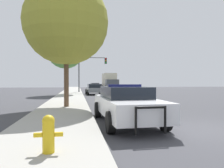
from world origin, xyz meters
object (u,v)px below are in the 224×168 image
Objects in this scene: traffic_light at (90,67)px; tree_sidewalk_mid at (65,50)px; car_background_distant at (95,86)px; tree_sidewalk_near at (66,23)px; car_background_midblock at (94,89)px; police_car at (126,103)px; fire_hydrant at (48,133)px; box_truck at (110,81)px.

traffic_light is 0.67× the size of tree_sidewalk_mid.
tree_sidewalk_near is (-4.14, -29.99, 4.53)m from car_background_distant.
car_background_midblock is at bearing -5.09° from tree_sidewalk_mid.
traffic_light is 1.17× the size of car_background_distant.
car_background_distant is at bearing -94.44° from police_car.
police_car is 7.25m from tree_sidewalk_near.
fire_hydrant is 0.16× the size of traffic_light.
car_background_distant is 0.57× the size of tree_sidewalk_mid.
traffic_light is at bearing 51.87° from tree_sidewalk_mid.
car_background_midblock is 0.54× the size of tree_sidewalk_near.
fire_hydrant is at bearing -95.34° from traffic_light.
tree_sidewalk_near reaches higher than fire_hydrant.
police_car is 1.02× the size of traffic_light.
tree_sidewalk_mid is (-3.36, 19.32, 4.78)m from police_car.
tree_sidewalk_mid is (-4.92, -15.75, 4.84)m from car_background_distant.
tree_sidewalk_near reaches higher than police_car.
fire_hydrant is 0.11× the size of tree_sidewalk_near.
police_car reaches higher than car_background_midblock.
box_truck reaches higher than police_car.
box_truck reaches higher than car_background_midblock.
tree_sidewalk_mid reaches higher than police_car.
fire_hydrant is 9.96m from tree_sidewalk_near.
police_car is at bearing -96.62° from car_background_distant.
tree_sidewalk_near is (-2.58, 5.09, 4.47)m from police_car.
car_background_distant reaches higher than fire_hydrant.
car_background_midblock is (2.77, 22.69, 0.15)m from fire_hydrant.
fire_hydrant is 23.57m from tree_sidewalk_mid.
box_truck is at bearing 76.51° from tree_sidewalk_near.
car_background_distant is 30.61m from tree_sidewalk_near.
car_background_distant is at bearing 82.13° from tree_sidewalk_near.
car_background_midblock is 16.13m from car_background_distant.
car_background_midblock is 16.54m from box_truck.
traffic_light reaches higher than car_background_distant.
fire_hydrant is at bearing 78.93° from box_truck.
car_background_distant is at bearing 83.95° from fire_hydrant.
box_truck is 17.93m from tree_sidewalk_mid.
box_truck is (3.02, -0.15, 0.99)m from car_background_distant.
box_truck is 0.91× the size of tree_sidewalk_near.
car_background_midblock is 0.59× the size of box_truck.
car_background_midblock is 14.90m from tree_sidewalk_near.
tree_sidewalk_near reaches higher than traffic_light.
traffic_light is 5.55m from car_background_midblock.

